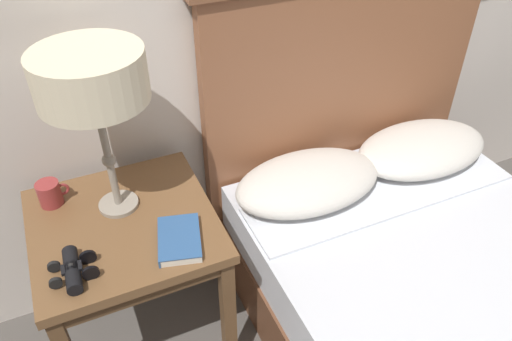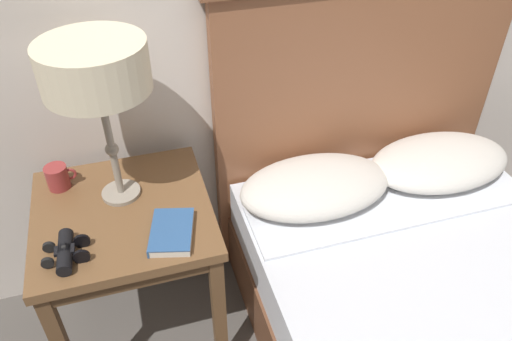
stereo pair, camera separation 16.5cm
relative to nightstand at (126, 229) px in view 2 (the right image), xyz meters
The scene contains 5 objects.
nightstand is the anchor object (origin of this frame).
table_lamp 0.56m from the nightstand, 85.14° to the left, with size 0.32×0.32×0.55m.
book_on_nightstand 0.24m from the nightstand, 49.92° to the right, with size 0.17×0.22×0.03m.
binoculars_pair 0.26m from the nightstand, 135.97° to the right, with size 0.14×0.16×0.05m.
coffee_mug 0.30m from the nightstand, 136.83° to the left, with size 0.10×0.08×0.08m.
Camera 2 is at (-0.56, -0.58, 1.78)m, focal length 35.00 mm.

